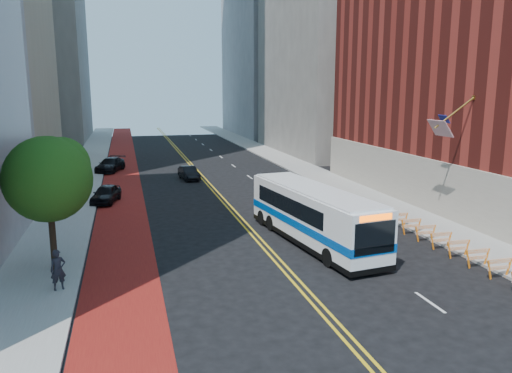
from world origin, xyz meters
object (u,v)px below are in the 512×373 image
object	(u,v)px
car_a	(106,194)
car_c	(110,165)
car_b	(189,173)
transit_bus	(312,214)
pedestrian	(58,270)
street_tree	(49,176)

from	to	relation	value
car_a	car_c	size ratio (longest dim) A/B	0.81
car_b	transit_bus	bearing A→B (deg)	-86.49
car_a	car_c	distance (m)	15.85
car_b	pedestrian	world-z (taller)	pedestrian
street_tree	transit_bus	size ratio (longest dim) A/B	0.54
car_b	car_c	bearing A→B (deg)	130.25
car_b	pedestrian	bearing A→B (deg)	-116.34
car_b	car_c	distance (m)	10.55
car_a	car_b	xyz separation A→B (m)	(7.80, 8.74, -0.05)
street_tree	car_b	distance (m)	26.48
pedestrian	transit_bus	bearing A→B (deg)	-2.87
car_c	car_a	bearing A→B (deg)	-71.25
transit_bus	pedestrian	size ratio (longest dim) A/B	6.69
car_b	pedestrian	distance (m)	28.64
street_tree	pedestrian	xyz separation A→B (m)	(0.45, -2.84, -3.83)
street_tree	pedestrian	size ratio (longest dim) A/B	3.61
car_c	car_b	bearing A→B (deg)	-23.59
car_a	car_b	distance (m)	11.72
street_tree	car_a	bearing A→B (deg)	82.86
car_c	pedestrian	size ratio (longest dim) A/B	2.80
street_tree	car_c	bearing A→B (deg)	86.45
street_tree	car_b	world-z (taller)	street_tree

